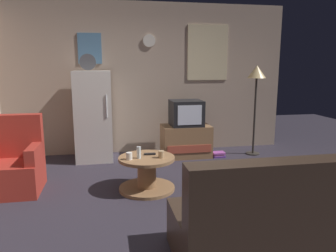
# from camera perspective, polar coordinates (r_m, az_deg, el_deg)

# --- Properties ---
(ground_plane) EXTENTS (12.00, 12.00, 0.00)m
(ground_plane) POSITION_cam_1_polar(r_m,az_deg,el_deg) (3.88, 0.79, -13.50)
(ground_plane) COLOR #2D2833
(wall_with_art) EXTENTS (5.20, 0.12, 2.69)m
(wall_with_art) POSITION_cam_1_polar(r_m,az_deg,el_deg) (5.96, -3.82, 8.39)
(wall_with_art) COLOR tan
(wall_with_art) RESTS_ON ground_plane
(fridge) EXTENTS (0.60, 0.62, 1.77)m
(fridge) POSITION_cam_1_polar(r_m,az_deg,el_deg) (5.55, -13.04, 1.76)
(fridge) COLOR silver
(fridge) RESTS_ON ground_plane
(tv_stand) EXTENTS (0.84, 0.53, 0.55)m
(tv_stand) POSITION_cam_1_polar(r_m,az_deg,el_deg) (5.70, 3.18, -2.64)
(tv_stand) COLOR #8E6642
(tv_stand) RESTS_ON ground_plane
(crt_tv) EXTENTS (0.54, 0.51, 0.44)m
(crt_tv) POSITION_cam_1_polar(r_m,az_deg,el_deg) (5.60, 3.23, 2.32)
(crt_tv) COLOR black
(crt_tv) RESTS_ON tv_stand
(standing_lamp) EXTENTS (0.32, 0.32, 1.59)m
(standing_lamp) POSITION_cam_1_polar(r_m,az_deg,el_deg) (5.88, 15.38, 8.07)
(standing_lamp) COLOR #332D28
(standing_lamp) RESTS_ON ground_plane
(coffee_table) EXTENTS (0.72, 0.72, 0.44)m
(coffee_table) POSITION_cam_1_polar(r_m,az_deg,el_deg) (4.20, -3.77, -8.35)
(coffee_table) COLOR #8E6642
(coffee_table) RESTS_ON ground_plane
(wine_glass) EXTENTS (0.05, 0.05, 0.15)m
(wine_glass) POSITION_cam_1_polar(r_m,az_deg,el_deg) (4.06, -5.18, -4.70)
(wine_glass) COLOR silver
(wine_glass) RESTS_ON coffee_table
(mug_ceramic_white) EXTENTS (0.08, 0.08, 0.09)m
(mug_ceramic_white) POSITION_cam_1_polar(r_m,az_deg,el_deg) (4.03, -6.88, -5.30)
(mug_ceramic_white) COLOR silver
(mug_ceramic_white) RESTS_ON coffee_table
(mug_ceramic_tan) EXTENTS (0.08, 0.08, 0.09)m
(mug_ceramic_tan) POSITION_cam_1_polar(r_m,az_deg,el_deg) (4.07, -1.21, -5.03)
(mug_ceramic_tan) COLOR tan
(mug_ceramic_tan) RESTS_ON coffee_table
(remote_control) EXTENTS (0.15, 0.05, 0.02)m
(remote_control) POSITION_cam_1_polar(r_m,az_deg,el_deg) (4.22, -3.25, -4.97)
(remote_control) COLOR black
(remote_control) RESTS_ON coffee_table
(armchair) EXTENTS (0.68, 0.68, 0.96)m
(armchair) POSITION_cam_1_polar(r_m,az_deg,el_deg) (4.58, -25.69, -6.25)
(armchair) COLOR #A52D23
(armchair) RESTS_ON ground_plane
(couch) EXTENTS (1.70, 0.80, 0.92)m
(couch) POSITION_cam_1_polar(r_m,az_deg,el_deg) (2.91, 18.99, -15.92)
(couch) COLOR #38281E
(couch) RESTS_ON ground_plane
(book_stack) EXTENTS (0.22, 0.18, 0.08)m
(book_stack) POSITION_cam_1_polar(r_m,az_deg,el_deg) (5.77, 8.92, -4.99)
(book_stack) COLOR #5D3594
(book_stack) RESTS_ON ground_plane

